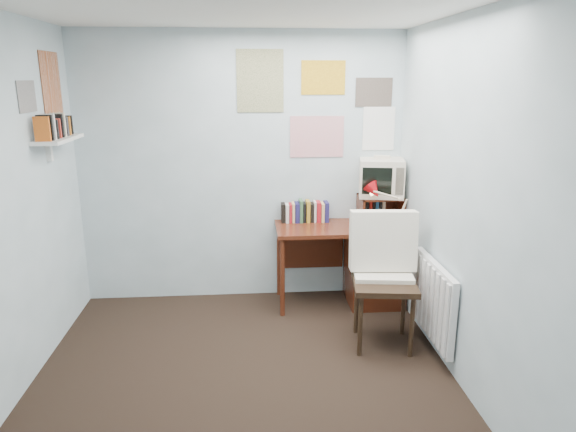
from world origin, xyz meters
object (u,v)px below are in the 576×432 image
(desk_lamp, at_px, (404,211))
(radiator, at_px, (433,300))
(tv_riser, at_px, (380,209))
(wall_shelf, at_px, (58,139))
(desk_chair, at_px, (384,284))
(desk, at_px, (368,261))
(crt_tv, at_px, (381,176))

(desk_lamp, xyz_separation_m, radiator, (0.04, -0.72, -0.53))
(tv_riser, bearing_deg, wall_shelf, -169.68)
(desk_chair, relative_size, tv_riser, 2.58)
(desk, bearing_deg, desk_chair, -94.91)
(desk_chair, bearing_deg, crt_tv, 86.21)
(tv_riser, distance_m, crt_tv, 0.31)
(desk_chair, relative_size, crt_tv, 2.58)
(desk_chair, height_order, tv_riser, desk_chair)
(desk, relative_size, desk_chair, 1.16)
(desk_lamp, bearing_deg, wall_shelf, 169.94)
(desk, relative_size, wall_shelf, 1.94)
(radiator, xyz_separation_m, wall_shelf, (-2.86, 0.55, 1.20))
(desk_lamp, bearing_deg, tv_riser, 98.33)
(desk_chair, distance_m, tv_riser, 1.02)
(tv_riser, height_order, crt_tv, crt_tv)
(radiator, bearing_deg, crt_tv, 99.14)
(tv_riser, relative_size, wall_shelf, 0.65)
(crt_tv, height_order, radiator, crt_tv)
(radiator, relative_size, wall_shelf, 1.29)
(desk_lamp, distance_m, tv_riser, 0.35)
(desk_lamp, relative_size, radiator, 0.47)
(crt_tv, xyz_separation_m, radiator, (0.17, -1.06, -0.78))
(desk, distance_m, wall_shelf, 2.87)
(crt_tv, height_order, wall_shelf, wall_shelf)
(desk_lamp, bearing_deg, crt_tv, 97.23)
(desk_lamp, xyz_separation_m, wall_shelf, (-2.82, -0.17, 0.67))
(desk_lamp, height_order, crt_tv, crt_tv)
(desk, xyz_separation_m, wall_shelf, (-2.57, -0.38, 1.21))
(desk_chair, relative_size, wall_shelf, 1.66)
(desk_chair, xyz_separation_m, wall_shelf, (-2.50, 0.44, 1.10))
(radiator, bearing_deg, desk, 107.24)
(desk_chair, xyz_separation_m, tv_riser, (0.19, 0.93, 0.37))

